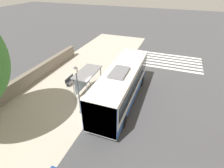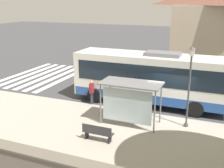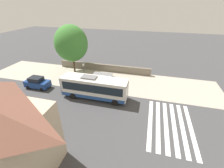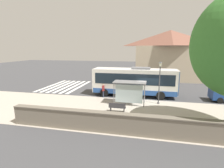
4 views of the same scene
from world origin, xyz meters
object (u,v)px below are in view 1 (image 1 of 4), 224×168
Objects in this scene: bench at (70,80)px; street_lamp_near at (78,87)px; bus at (121,84)px; pedestrian at (117,73)px; bus_shelter at (86,75)px.

bench is 0.35× the size of street_lamp_near.
street_lamp_near is (-2.77, -2.82, 0.81)m from bus.
bus is at bearing -65.96° from pedestrian.
bus_shelter is 3.04m from bench.
bus_shelter is 4.10m from pedestrian.
pedestrian is 5.26m from bench.
bus_shelter is 0.75× the size of street_lamp_near.
street_lamp_near reaches higher than bus.
pedestrian is (2.07, 3.39, -1.05)m from bus_shelter.
street_lamp_near is at bearing -134.47° from bus.
pedestrian is at bearing 79.54° from street_lamp_near.
street_lamp_near is (3.38, -3.82, 2.18)m from bench.
bus_shelter is at bearing 177.15° from bus.
bench is at bearing 131.49° from street_lamp_near.
bus_shelter is at bearing -18.15° from bench.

